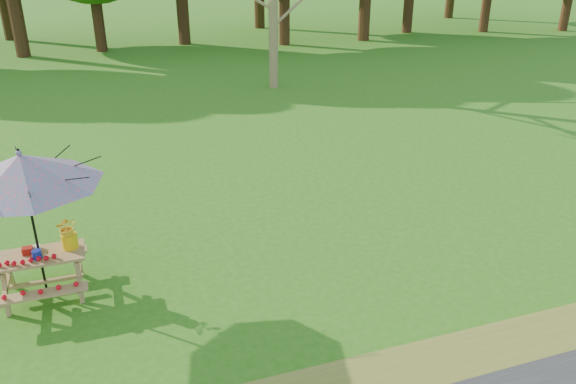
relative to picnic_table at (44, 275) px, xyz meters
name	(u,v)px	position (x,y,z in m)	size (l,w,h in m)	color
ground	(321,263)	(4.11, -0.50, -0.33)	(120.00, 120.00, 0.00)	#2F6D14
drygrass_strip	(411,381)	(4.11, -3.30, -0.32)	(120.00, 1.20, 0.01)	olive
picnic_table	(44,275)	(0.00, 0.00, 0.00)	(1.20, 1.32, 0.67)	olive
patio_umbrella	(22,170)	(0.00, 0.00, 1.62)	(2.38, 2.38, 2.25)	black
produce_bins	(34,252)	(-0.07, 0.01, 0.40)	(0.27, 0.39, 0.13)	#AC170D
tomatoes_row	(27,260)	(-0.15, -0.18, 0.38)	(0.77, 0.13, 0.07)	red
flower_bucket	(68,231)	(0.42, 0.06, 0.61)	(0.31, 0.27, 0.50)	yellow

